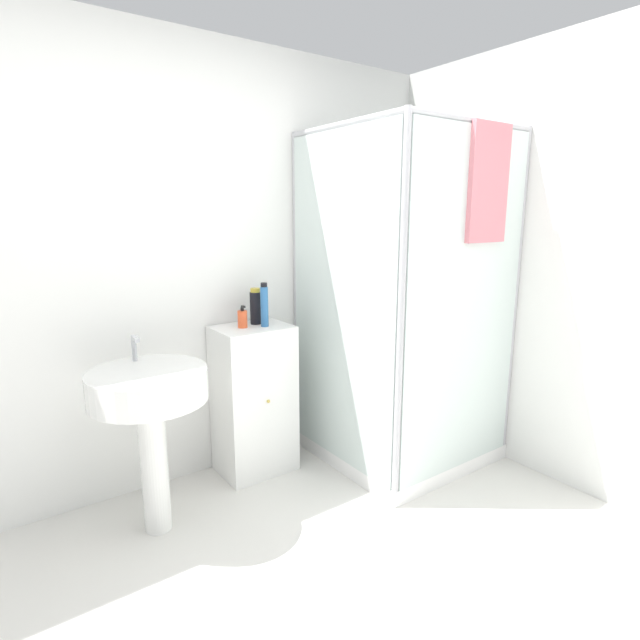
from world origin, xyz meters
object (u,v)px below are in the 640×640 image
object	(u,v)px
soap_dispenser	(242,319)
sink	(149,402)
shampoo_bottle_tall_black	(256,307)
shampoo_bottle_blue	(264,305)

from	to	relation	value
soap_dispenser	sink	bearing A→B (deg)	-157.96
shampoo_bottle_tall_black	shampoo_bottle_blue	bearing A→B (deg)	-84.52
soap_dispenser	shampoo_bottle_blue	bearing A→B (deg)	-22.64
sink	shampoo_bottle_tall_black	distance (m)	0.87
shampoo_bottle_tall_black	shampoo_bottle_blue	world-z (taller)	shampoo_bottle_blue
soap_dispenser	shampoo_bottle_blue	world-z (taller)	shampoo_bottle_blue
sink	shampoo_bottle_blue	bearing A→B (deg)	15.39
shampoo_bottle_tall_black	soap_dispenser	bearing A→B (deg)	-159.07
soap_dispenser	shampoo_bottle_tall_black	distance (m)	0.13
soap_dispenser	shampoo_bottle_tall_black	bearing A→B (deg)	20.93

